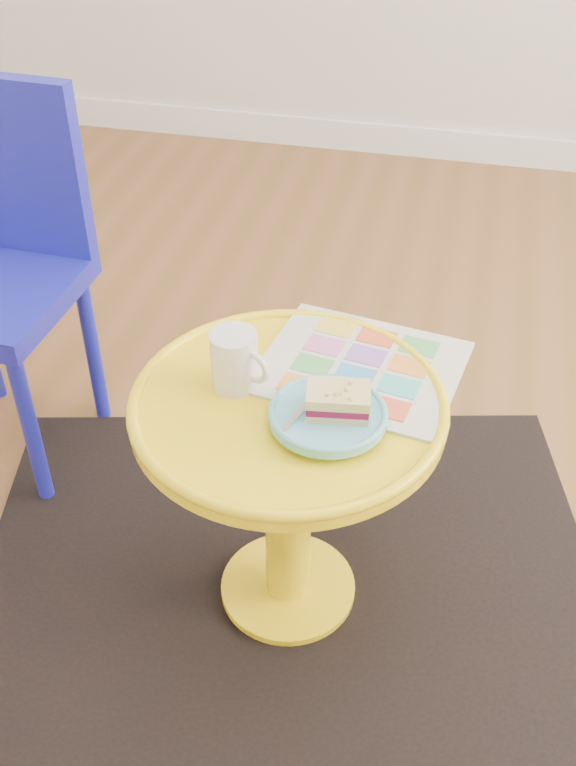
% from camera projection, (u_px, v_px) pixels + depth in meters
% --- Properties ---
extents(floor, '(4.00, 4.00, 0.00)m').
position_uv_depth(floor, '(393.00, 516.00, 1.95)').
color(floor, brown).
rests_on(floor, ground).
extents(room_walls, '(4.00, 4.00, 4.00)m').
position_uv_depth(room_walls, '(138.00, 236.00, 2.84)').
color(room_walls, silver).
rests_on(room_walls, ground).
extents(rug, '(1.52, 1.38, 0.01)m').
position_uv_depth(rug, '(288.00, 590.00, 1.78)').
color(rug, black).
rests_on(rug, ground).
extents(side_table, '(0.55, 0.55, 0.52)m').
position_uv_depth(side_table, '(288.00, 463.00, 1.55)').
color(side_table, yellow).
rests_on(side_table, ground).
extents(newspaper, '(0.39, 0.35, 0.01)m').
position_uv_depth(newspaper, '(361.00, 367.00, 1.53)').
color(newspaper, silver).
rests_on(newspaper, side_table).
extents(mug, '(0.11, 0.08, 0.11)m').
position_uv_depth(mug, '(235.00, 359.00, 1.46)').
color(mug, white).
rests_on(mug, side_table).
extents(plate, '(0.19, 0.19, 0.02)m').
position_uv_depth(plate, '(328.00, 416.00, 1.40)').
color(plate, '#60BBCC').
rests_on(plate, newspaper).
extents(cake_slice, '(0.11, 0.08, 0.05)m').
position_uv_depth(cake_slice, '(338.00, 401.00, 1.38)').
color(cake_slice, '#D3BC8C').
rests_on(cake_slice, plate).
extents(fork, '(0.06, 0.14, 0.00)m').
position_uv_depth(fork, '(305.00, 406.00, 1.40)').
color(fork, silver).
rests_on(fork, plate).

